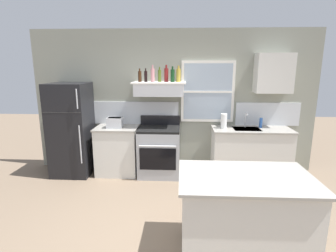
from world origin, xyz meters
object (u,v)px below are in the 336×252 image
Objects in this scene: bottle_balsamic_dark at (146,76)px; bottle_rose_pink at (153,75)px; paper_towel_roll at (224,121)px; kitchen_island at (244,215)px; bottle_brown_stout at (140,76)px; bottle_red_label_wine at (166,75)px; dish_soap_bottle at (261,123)px; toaster at (115,122)px; refrigerator at (71,130)px; stove_range at (159,151)px; bottle_champagne_gold_foil at (178,75)px; bottle_olive_oil_square at (160,76)px; bottle_dark_green_wine at (173,75)px.

bottle_balsamic_dark is 0.13m from bottle_rose_pink.
bottle_rose_pink is 1.54m from paper_towel_roll.
bottle_rose_pink reaches higher than kitchen_island.
bottle_red_label_wine reaches higher than bottle_brown_stout.
dish_soap_bottle is (2.12, 0.06, -0.85)m from bottle_balsamic_dark.
bottle_brown_stout reaches higher than toaster.
refrigerator is 7.13× the size of bottle_balsamic_dark.
bottle_brown_stout is 0.48m from bottle_red_label_wine.
bottle_champagne_gold_foil reaches higher than stove_range.
bottle_balsamic_dark reaches higher than bottle_brown_stout.
bottle_champagne_gold_foil is (0.35, 0.11, 1.40)m from stove_range.
bottle_olive_oil_square is 1.48× the size of dish_soap_bottle.
bottle_dark_green_wine is (1.06, 0.08, 0.85)m from toaster.
bottle_red_label_wine is at bearing 4.88° from refrigerator.
paper_towel_roll is at bearing 87.64° from kitchen_island.
stove_range is at bearing -164.71° from bottle_dark_green_wine.
paper_towel_roll is (2.83, 0.06, 0.18)m from refrigerator.
bottle_brown_stout is 0.79× the size of bottle_red_label_wine.
bottle_red_label_wine is at bearing 7.95° from bottle_balsamic_dark.
stove_range is 1.96m from dish_soap_bottle.
bottle_red_label_wine reaches higher than bottle_champagne_gold_foil.
bottle_rose_pink is 1.10× the size of paper_towel_roll.
bottle_olive_oil_square is 0.93× the size of bottle_champagne_gold_foil.
bottle_dark_green_wine reaches higher than bottle_olive_oil_square.
refrigerator is 1.58× the size of stove_range.
bottle_olive_oil_square is at bearing 6.70° from bottle_brown_stout.
refrigerator is 1.70m from stove_range.
bottle_balsamic_dark is at bearing 4.08° from refrigerator.
kitchen_island is (0.75, -2.25, -1.41)m from bottle_champagne_gold_foil.
bottle_brown_stout is at bearing 166.71° from stove_range.
bottle_olive_oil_square is 0.88× the size of bottle_red_label_wine.
bottle_champagne_gold_foil reaches higher than bottle_balsamic_dark.
refrigerator is 5.81× the size of toaster.
toaster is 1.25× the size of bottle_brown_stout.
paper_towel_roll is 2.25m from kitchen_island.
dish_soap_bottle is (0.70, 0.10, -0.04)m from paper_towel_roll.
bottle_balsamic_dark is at bearing 172.69° from bottle_rose_pink.
bottle_olive_oil_square is (0.01, 0.12, 1.39)m from stove_range.
paper_towel_roll is (1.53, -0.05, -0.80)m from bottle_brown_stout.
bottle_dark_green_wine reaches higher than dish_soap_bottle.
paper_towel_roll is at bearing -1.77° from bottle_dark_green_wine.
bottle_champagne_gold_foil is (1.17, 0.13, 0.86)m from toaster.
bottle_dark_green_wine reaches higher than kitchen_island.
bottle_red_label_wine is 0.22m from bottle_champagne_gold_foil.
bottle_red_label_wine is 1.09× the size of bottle_dark_green_wine.
refrigerator is 1.63m from bottle_brown_stout.
bottle_champagne_gold_foil reaches higher than refrigerator.
bottle_red_label_wine is (0.37, 0.05, 0.03)m from bottle_balsamic_dark.
kitchen_island is at bearing -64.25° from bottle_olive_oil_square.
kitchen_island is at bearing -61.16° from bottle_rose_pink.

